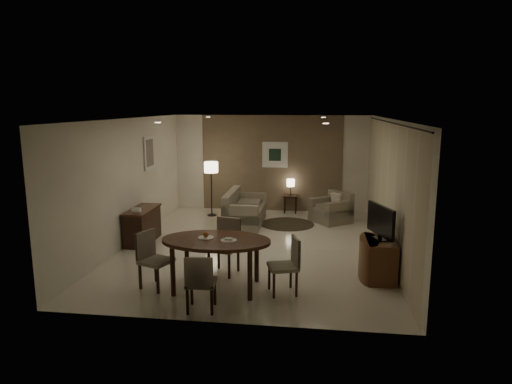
# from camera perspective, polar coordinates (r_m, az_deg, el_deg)

# --- Properties ---
(room_shell) EXTENTS (5.50, 7.00, 2.70)m
(room_shell) POSITION_cam_1_polar(r_m,az_deg,el_deg) (9.88, 0.16, 1.36)
(room_shell) COLOR beige
(room_shell) RESTS_ON ground
(taupe_accent) EXTENTS (3.96, 0.03, 2.70)m
(taupe_accent) POSITION_cam_1_polar(r_m,az_deg,el_deg) (12.91, 1.95, 3.59)
(taupe_accent) COLOR #746048
(taupe_accent) RESTS_ON wall_back
(curtain_wall) EXTENTS (0.08, 6.70, 2.58)m
(curtain_wall) POSITION_cam_1_polar(r_m,az_deg,el_deg) (9.51, 16.04, 0.38)
(curtain_wall) COLOR beige
(curtain_wall) RESTS_ON wall_right
(curtain_rod) EXTENTS (0.03, 6.80, 0.03)m
(curtain_rod) POSITION_cam_1_polar(r_m,az_deg,el_deg) (9.38, 16.47, 8.33)
(curtain_rod) COLOR black
(curtain_rod) RESTS_ON wall_right
(art_back_frame) EXTENTS (0.72, 0.03, 0.72)m
(art_back_frame) POSITION_cam_1_polar(r_m,az_deg,el_deg) (12.85, 2.39, 4.67)
(art_back_frame) COLOR silver
(art_back_frame) RESTS_ON wall_back
(art_back_canvas) EXTENTS (0.34, 0.01, 0.34)m
(art_back_canvas) POSITION_cam_1_polar(r_m,az_deg,el_deg) (12.84, 2.38, 4.67)
(art_back_canvas) COLOR black
(art_back_canvas) RESTS_ON wall_back
(art_left_frame) EXTENTS (0.03, 0.60, 0.80)m
(art_left_frame) POSITION_cam_1_polar(r_m,az_deg,el_deg) (11.26, -13.21, 4.80)
(art_left_frame) COLOR silver
(art_left_frame) RESTS_ON wall_left
(art_left_canvas) EXTENTS (0.01, 0.46, 0.64)m
(art_left_canvas) POSITION_cam_1_polar(r_m,az_deg,el_deg) (11.25, -13.13, 4.80)
(art_left_canvas) COLOR gray
(art_left_canvas) RESTS_ON wall_left
(downlight_nl) EXTENTS (0.10, 0.10, 0.01)m
(downlight_nl) POSITION_cam_1_polar(r_m,az_deg,el_deg) (7.93, -12.17, 8.48)
(downlight_nl) COLOR white
(downlight_nl) RESTS_ON ceiling
(downlight_nr) EXTENTS (0.10, 0.10, 0.01)m
(downlight_nr) POSITION_cam_1_polar(r_m,az_deg,el_deg) (7.47, 8.72, 8.46)
(downlight_nr) COLOR white
(downlight_nr) RESTS_ON ceiling
(downlight_fl) EXTENTS (0.10, 0.10, 0.01)m
(downlight_fl) POSITION_cam_1_polar(r_m,az_deg,el_deg) (11.39, -6.00, 9.31)
(downlight_fl) COLOR white
(downlight_fl) RESTS_ON ceiling
(downlight_fr) EXTENTS (0.10, 0.10, 0.01)m
(downlight_fr) POSITION_cam_1_polar(r_m,az_deg,el_deg) (11.07, 8.43, 9.21)
(downlight_fr) COLOR white
(downlight_fr) RESTS_ON ceiling
(console_desk) EXTENTS (0.48, 1.20, 0.75)m
(console_desk) POSITION_cam_1_polar(r_m,az_deg,el_deg) (10.33, -14.01, -4.08)
(console_desk) COLOR #492817
(console_desk) RESTS_ON floor
(telephone) EXTENTS (0.20, 0.14, 0.09)m
(telephone) POSITION_cam_1_polar(r_m,az_deg,el_deg) (9.96, -14.75, -2.15)
(telephone) COLOR white
(telephone) RESTS_ON console_desk
(tv_cabinet) EXTENTS (0.48, 0.90, 0.70)m
(tv_cabinet) POSITION_cam_1_polar(r_m,az_deg,el_deg) (8.27, 15.23, -8.08)
(tv_cabinet) COLOR brown
(tv_cabinet) RESTS_ON floor
(flat_tv) EXTENTS (0.36, 0.85, 0.60)m
(flat_tv) POSITION_cam_1_polar(r_m,az_deg,el_deg) (8.08, 15.33, -3.58)
(flat_tv) COLOR black
(flat_tv) RESTS_ON tv_cabinet
(dining_table) EXTENTS (1.78, 1.11, 0.84)m
(dining_table) POSITION_cam_1_polar(r_m,az_deg,el_deg) (7.58, -4.97, -8.96)
(dining_table) COLOR #492817
(dining_table) RESTS_ON floor
(chair_near) EXTENTS (0.46, 0.46, 0.88)m
(chair_near) POSITION_cam_1_polar(r_m,az_deg,el_deg) (6.84, -6.87, -11.06)
(chair_near) COLOR gray
(chair_near) RESTS_ON floor
(chair_far) EXTENTS (0.58, 0.58, 0.98)m
(chair_far) POSITION_cam_1_polar(r_m,az_deg,el_deg) (8.18, -4.07, -6.89)
(chair_far) COLOR gray
(chair_far) RESTS_ON floor
(chair_left) EXTENTS (0.59, 0.59, 0.94)m
(chair_left) POSITION_cam_1_polar(r_m,az_deg,el_deg) (7.74, -12.37, -8.34)
(chair_left) COLOR gray
(chair_left) RESTS_ON floor
(chair_right) EXTENTS (0.55, 0.55, 0.91)m
(chair_right) POSITION_cam_1_polar(r_m,az_deg,el_deg) (7.37, 3.37, -9.21)
(chair_right) COLOR gray
(chair_right) RESTS_ON floor
(plate_a) EXTENTS (0.26, 0.26, 0.02)m
(plate_a) POSITION_cam_1_polar(r_m,az_deg,el_deg) (7.53, -6.29, -5.70)
(plate_a) COLOR white
(plate_a) RESTS_ON dining_table
(plate_b) EXTENTS (0.26, 0.26, 0.02)m
(plate_b) POSITION_cam_1_polar(r_m,az_deg,el_deg) (7.35, -3.43, -6.06)
(plate_b) COLOR white
(plate_b) RESTS_ON dining_table
(fruit_apple) EXTENTS (0.09, 0.09, 0.09)m
(fruit_apple) POSITION_cam_1_polar(r_m,az_deg,el_deg) (7.51, -6.30, -5.31)
(fruit_apple) COLOR #A34C12
(fruit_apple) RESTS_ON plate_a
(napkin) EXTENTS (0.12, 0.08, 0.03)m
(napkin) POSITION_cam_1_polar(r_m,az_deg,el_deg) (7.34, -3.43, -5.89)
(napkin) COLOR white
(napkin) RESTS_ON plate_b
(round_rug) EXTENTS (1.36, 1.36, 0.01)m
(round_rug) POSITION_cam_1_polar(r_m,az_deg,el_deg) (11.62, 3.92, -4.01)
(round_rug) COLOR #382E1F
(round_rug) RESTS_ON floor
(sofa) EXTENTS (1.78, 0.89, 0.83)m
(sofa) POSITION_cam_1_polar(r_m,az_deg,el_deg) (11.57, -1.37, -1.96)
(sofa) COLOR gray
(sofa) RESTS_ON floor
(armchair) EXTENTS (1.17, 1.18, 0.77)m
(armchair) POSITION_cam_1_polar(r_m,az_deg,el_deg) (11.88, 9.33, -1.92)
(armchair) COLOR gray
(armchair) RESTS_ON floor
(side_table) EXTENTS (0.39, 0.39, 0.50)m
(side_table) POSITION_cam_1_polar(r_m,az_deg,el_deg) (12.82, 4.32, -1.48)
(side_table) COLOR black
(side_table) RESTS_ON floor
(table_lamp) EXTENTS (0.22, 0.22, 0.50)m
(table_lamp) POSITION_cam_1_polar(r_m,az_deg,el_deg) (12.73, 4.35, 0.72)
(table_lamp) COLOR #FFEAC1
(table_lamp) RESTS_ON side_table
(floor_lamp) EXTENTS (0.37, 0.37, 1.48)m
(floor_lamp) POSITION_cam_1_polar(r_m,az_deg,el_deg) (12.40, -5.59, 0.38)
(floor_lamp) COLOR #FFE5B7
(floor_lamp) RESTS_ON floor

